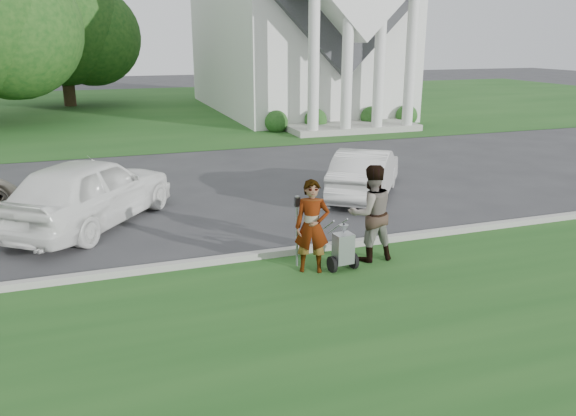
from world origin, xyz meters
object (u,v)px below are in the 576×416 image
church (294,8)px  tree_back (62,30)px  car_b (89,191)px  person_left (312,227)px  person_right (371,214)px  car_d (365,172)px  striping_cart (343,249)px  parking_meter_near (297,223)px

church → tree_back: (-13.01, 6.87, -1.21)m
tree_back → car_b: 26.39m
church → person_left: bearing=-108.8°
person_right → car_d: bearing=-114.8°
church → tree_back: size_ratio=2.51×
car_d → car_b: bearing=37.4°
church → person_left: 25.32m
person_left → person_right: bearing=29.6°
tree_back → car_d: (8.36, -25.87, -4.06)m
striping_cart → person_right: bearing=18.5°
person_left → car_d: bearing=75.2°
tree_back → person_left: tree_back is taller
parking_meter_near → car_d: (3.53, 4.18, -0.22)m
person_left → car_d: (3.34, 4.50, -0.21)m
striping_cart → car_d: (2.77, 4.64, 0.24)m
tree_back → person_right: size_ratio=4.99×
striping_cart → parking_meter_near: (-0.76, 0.45, 0.47)m
tree_back → parking_meter_near: 30.67m
striping_cart → person_left: (-0.58, 0.14, 0.46)m
tree_back → striping_cart: tree_back is taller
person_left → parking_meter_near: 0.37m
parking_meter_near → car_d: parking_meter_near is taller
person_left → church: bearing=93.1°
person_left → parking_meter_near: bearing=141.5°
person_left → car_b: 5.80m
car_b → tree_back: bearing=-51.4°
person_right → striping_cart: bearing=23.9°
church → car_d: 20.25m
person_left → parking_meter_near: size_ratio=1.25×
church → car_b: size_ratio=4.94×
tree_back → parking_meter_near: (4.83, -30.05, -3.83)m
parking_meter_near → car_b: size_ratio=0.29×
church → car_b: church is taller
church → person_right: church is taller
car_b → car_d: 7.26m
tree_back → person_left: 31.01m
parking_meter_near → striping_cart: bearing=-30.9°
striping_cart → person_right: 0.95m
person_right → church: bearing=-105.6°
parking_meter_near → person_left: bearing=-60.3°
person_left → person_right: size_ratio=0.92×
church → tree_back: 14.77m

